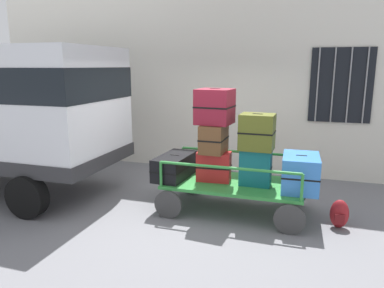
{
  "coord_description": "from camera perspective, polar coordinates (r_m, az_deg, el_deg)",
  "views": [
    {
      "loc": [
        1.62,
        -5.6,
        2.39
      ],
      "look_at": [
        -0.19,
        0.05,
        1.1
      ],
      "focal_mm": 33.89,
      "sensor_mm": 36.0,
      "label": 1
    }
  ],
  "objects": [
    {
      "name": "building_wall",
      "position": [
        8.29,
        6.76,
        12.89
      ],
      "size": [
        12.0,
        0.38,
        5.0
      ],
      "color": "silver",
      "rests_on": "ground"
    },
    {
      "name": "suitcase_left_bottom",
      "position": [
        6.25,
        -2.74,
        -3.49
      ],
      "size": [
        0.54,
        1.0,
        0.39
      ],
      "color": "black",
      "rests_on": "luggage_cart"
    },
    {
      "name": "suitcase_center_middle",
      "position": [
        5.79,
        10.2,
        1.89
      ],
      "size": [
        0.55,
        0.45,
        0.57
      ],
      "color": "#4C5119",
      "rests_on": "suitcase_center_bottom"
    },
    {
      "name": "suitcase_midright_bottom",
      "position": [
        5.86,
        16.68,
        -4.32
      ],
      "size": [
        0.58,
        0.81,
        0.55
      ],
      "color": "#3372C6",
      "rests_on": "luggage_cart"
    },
    {
      "name": "suitcase_midleft_middle",
      "position": [
        5.91,
        3.44,
        0.88
      ],
      "size": [
        0.39,
        0.57,
        0.46
      ],
      "color": "brown",
      "rests_on": "suitcase_midleft_bottom"
    },
    {
      "name": "backpack",
      "position": [
        5.94,
        22.17,
        -10.17
      ],
      "size": [
        0.27,
        0.22,
        0.44
      ],
      "color": "maroon",
      "rests_on": "ground"
    },
    {
      "name": "cart_railing",
      "position": [
        5.96,
        6.71,
        -2.87
      ],
      "size": [
        2.2,
        1.12,
        0.42
      ],
      "color": "#2D8438",
      "rests_on": "luggage_cart"
    },
    {
      "name": "suitcase_center_bottom",
      "position": [
        5.9,
        9.96,
        -3.69
      ],
      "size": [
        0.5,
        0.31,
        0.58
      ],
      "color": "#0F5960",
      "rests_on": "luggage_cart"
    },
    {
      "name": "suitcase_midleft_bottom",
      "position": [
        6.05,
        3.46,
        -3.53
      ],
      "size": [
        0.58,
        0.35,
        0.5
      ],
      "color": "#B21E1E",
      "rests_on": "luggage_cart"
    },
    {
      "name": "suitcase_midleft_top",
      "position": [
        5.87,
        3.62,
        5.91
      ],
      "size": [
        0.6,
        0.58,
        0.57
      ],
      "color": "maroon",
      "rests_on": "suitcase_midleft_middle"
    },
    {
      "name": "ground_plane",
      "position": [
        6.3,
        1.55,
        -10.07
      ],
      "size": [
        40.0,
        40.0,
        0.0
      ],
      "primitive_type": "plane",
      "color": "slate"
    },
    {
      "name": "luggage_cart",
      "position": [
        6.08,
        6.61,
        -6.86
      ],
      "size": [
        2.33,
        1.26,
        0.5
      ],
      "color": "#2D8438",
      "rests_on": "ground"
    }
  ]
}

